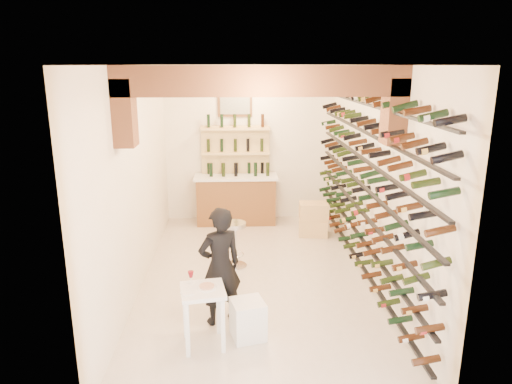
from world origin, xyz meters
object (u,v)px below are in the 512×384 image
person (220,266)px  crate_lower (313,227)px  wine_rack (360,180)px  white_stool (248,319)px  back_counter (236,198)px  chrome_barstool (235,241)px  tasting_table (203,299)px

person → crate_lower: (1.71, 3.10, -0.60)m
wine_rack → white_stool: bearing=-136.4°
wine_rack → back_counter: bearing=124.7°
back_counter → chrome_barstool: 2.23m
wine_rack → tasting_table: bearing=-141.7°
white_stool → person: size_ratio=0.31×
chrome_barstool → crate_lower: (1.52, 1.41, -0.28)m
back_counter → white_stool: back_counter is taller
tasting_table → crate_lower: size_ratio=1.59×
tasting_table → white_stool: 0.65m
tasting_table → crate_lower: 4.10m
back_counter → white_stool: bearing=-88.5°
back_counter → white_stool: size_ratio=3.59×
wine_rack → white_stool: 2.71m
back_counter → person: bearing=-93.3°
white_stool → crate_lower: bearing=68.4°
tasting_table → person: bearing=60.4°
back_counter → wine_rack: bearing=-55.3°
back_counter → tasting_table: back_counter is taller
wine_rack → chrome_barstool: wine_rack is taller
wine_rack → person: (-2.06, -1.27, -0.78)m
tasting_table → chrome_barstool: (0.37, 2.19, -0.15)m
crate_lower → tasting_table: bearing=-117.7°
white_stool → person: bearing=132.0°
back_counter → person: 3.93m
white_stool → chrome_barstool: size_ratio=0.62×
back_counter → white_stool: (0.11, -4.29, -0.30)m
person → chrome_barstool: (0.18, 1.69, -0.33)m
person → crate_lower: bearing=-142.5°
back_counter → crate_lower: bearing=-28.7°
crate_lower → chrome_barstool: bearing=-137.1°
tasting_table → chrome_barstool: bearing=71.2°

